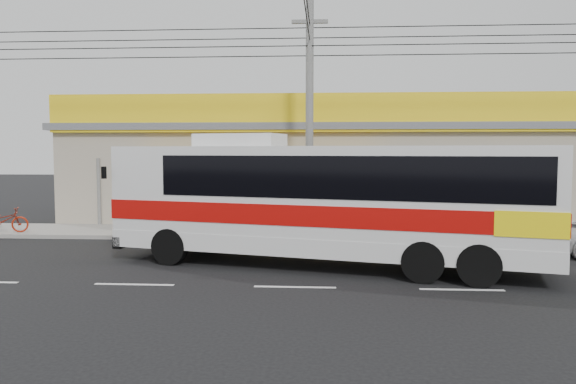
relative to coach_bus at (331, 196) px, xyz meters
name	(u,v)px	position (x,y,z in m)	size (l,w,h in m)	color
ground	(300,266)	(-0.88, 0.03, -2.04)	(120.00, 120.00, 0.00)	black
sidewalk	(306,233)	(-0.88, 6.03, -1.97)	(30.00, 3.20, 0.15)	gray
lane_markings	(295,287)	(-0.88, -2.47, -2.04)	(50.00, 0.12, 0.01)	silver
storefront_building	(310,172)	(-0.88, 11.57, 0.26)	(22.60, 9.20, 5.70)	#A59985
coach_bus	(331,196)	(0.00, 0.00, 0.00)	(12.65, 5.64, 3.82)	silver
motorbike_red	(3,220)	(-12.58, 4.84, -1.41)	(0.65, 1.85, 0.97)	maroon
utility_pole	(310,40)	(-0.75, 5.19, 5.36)	(34.00, 14.00, 8.98)	#5D5D5B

